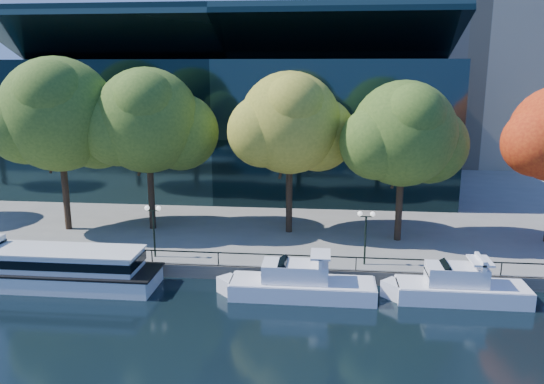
# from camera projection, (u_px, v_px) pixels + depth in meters

# --- Properties ---
(ground) EXTENTS (160.00, 160.00, 0.00)m
(ground) POSITION_uv_depth(u_px,v_px,m) (209.00, 296.00, 35.99)
(ground) COLOR black
(ground) RESTS_ON ground
(promenade) EXTENTS (90.00, 67.08, 1.00)m
(promenade) POSITION_uv_depth(u_px,v_px,m) (268.00, 180.00, 71.13)
(promenade) COLOR slate
(promenade) RESTS_ON ground
(railing) EXTENTS (88.20, 0.08, 0.99)m
(railing) POSITION_uv_depth(u_px,v_px,m) (218.00, 253.00, 38.70)
(railing) COLOR black
(railing) RESTS_ON promenade
(convention_building) EXTENTS (50.00, 24.57, 21.43)m
(convention_building) POSITION_uv_depth(u_px,v_px,m) (232.00, 124.00, 65.27)
(convention_building) COLOR black
(convention_building) RESTS_ON ground
(tour_boat) EXTENTS (17.38, 3.88, 3.30)m
(tour_boat) POSITION_uv_depth(u_px,v_px,m) (42.00, 266.00, 37.52)
(tour_boat) COLOR white
(tour_boat) RESTS_ON ground
(cruiser_near) EXTENTS (10.83, 2.79, 3.14)m
(cruiser_near) POSITION_uv_depth(u_px,v_px,m) (296.00, 283.00, 35.67)
(cruiser_near) COLOR white
(cruiser_near) RESTS_ON ground
(cruiser_far) EXTENTS (9.57, 2.65, 3.13)m
(cruiser_far) POSITION_uv_depth(u_px,v_px,m) (456.00, 286.00, 35.06)
(cruiser_far) COLOR white
(cruiser_far) RESTS_ON ground
(tree_1) EXTENTS (12.27, 10.06, 15.15)m
(tree_1) POSITION_uv_depth(u_px,v_px,m) (61.00, 117.00, 45.41)
(tree_1) COLOR black
(tree_1) RESTS_ON promenade
(tree_2) EXTENTS (11.36, 9.31, 14.25)m
(tree_2) POSITION_uv_depth(u_px,v_px,m) (149.00, 123.00, 45.71)
(tree_2) COLOR black
(tree_2) RESTS_ON promenade
(tree_3) EXTENTS (10.82, 8.87, 13.93)m
(tree_3) POSITION_uv_depth(u_px,v_px,m) (292.00, 125.00, 44.71)
(tree_3) COLOR black
(tree_3) RESTS_ON promenade
(tree_4) EXTENTS (10.68, 8.76, 13.23)m
(tree_4) POSITION_uv_depth(u_px,v_px,m) (405.00, 136.00, 42.65)
(tree_4) COLOR black
(tree_4) RESTS_ON promenade
(lamp_1) EXTENTS (1.26, 0.36, 4.03)m
(lamp_1) POSITION_uv_depth(u_px,v_px,m) (153.00, 219.00, 39.97)
(lamp_1) COLOR black
(lamp_1) RESTS_ON promenade
(lamp_2) EXTENTS (1.26, 0.36, 4.03)m
(lamp_2) POSITION_uv_depth(u_px,v_px,m) (366.00, 225.00, 38.38)
(lamp_2) COLOR black
(lamp_2) RESTS_ON promenade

